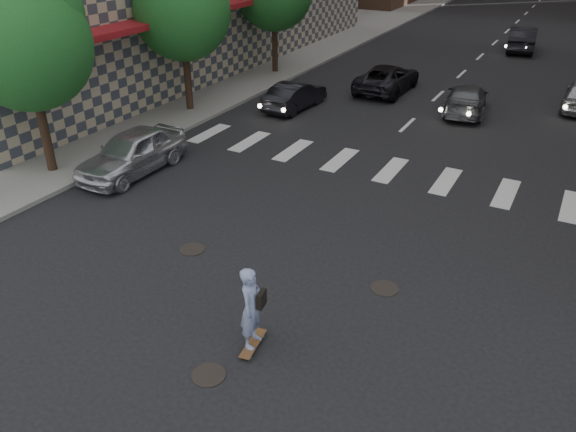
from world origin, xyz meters
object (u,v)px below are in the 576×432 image
at_px(tree_a, 29,39).
at_px(traffic_car_a, 295,96).
at_px(traffic_car_b, 466,99).
at_px(traffic_car_c, 387,78).
at_px(tree_b, 184,6).
at_px(traffic_car_e, 522,39).
at_px(silver_sedan, 132,152).
at_px(skateboarder, 252,308).

distance_m(tree_a, traffic_car_a, 11.99).
relative_size(traffic_car_b, traffic_car_c, 0.91).
height_order(tree_b, traffic_car_e, tree_b).
distance_m(tree_b, silver_sedan, 8.11).
bearing_deg(traffic_car_a, traffic_car_b, -151.64).
distance_m(silver_sedan, traffic_car_a, 9.38).
relative_size(tree_b, traffic_car_c, 1.35).
distance_m(silver_sedan, traffic_car_c, 14.81).
height_order(tree_b, silver_sedan, tree_b).
relative_size(tree_a, traffic_car_b, 1.49).
relative_size(traffic_car_a, traffic_car_b, 0.87).
bearing_deg(traffic_car_c, traffic_car_b, 160.57).
bearing_deg(traffic_car_e, traffic_car_b, 82.06).
height_order(tree_b, traffic_car_a, tree_b).
distance_m(traffic_car_a, traffic_car_c, 5.65).
bearing_deg(traffic_car_b, traffic_car_e, -98.38).
bearing_deg(traffic_car_a, traffic_car_c, -115.90).
distance_m(tree_b, traffic_car_b, 13.28).
relative_size(tree_b, skateboarder, 3.33).
distance_m(tree_a, skateboarder, 12.42).
bearing_deg(tree_b, traffic_car_c, 47.50).
xyz_separation_m(tree_b, traffic_car_a, (4.05, 2.55, -4.01)).
xyz_separation_m(silver_sedan, traffic_car_a, (1.60, 9.24, -0.13)).
relative_size(traffic_car_c, traffic_car_e, 1.03).
distance_m(traffic_car_b, traffic_car_e, 15.01).
bearing_deg(tree_b, silver_sedan, -69.85).
distance_m(skateboarder, traffic_car_a, 16.58).
distance_m(tree_b, traffic_car_a, 6.25).
relative_size(silver_sedan, traffic_car_c, 0.92).
bearing_deg(traffic_car_b, traffic_car_a, 17.03).
xyz_separation_m(tree_a, traffic_car_c, (6.84, 15.46, -3.97)).
distance_m(tree_a, silver_sedan, 4.78).
height_order(silver_sedan, traffic_car_a, silver_sedan).
relative_size(tree_a, tree_b, 1.00).
xyz_separation_m(skateboarder, traffic_car_c, (-4.17, 19.95, -0.36)).
height_order(silver_sedan, traffic_car_b, silver_sedan).
xyz_separation_m(tree_a, traffic_car_b, (11.23, 13.85, -4.00)).
bearing_deg(traffic_car_e, traffic_car_a, 60.86).
xyz_separation_m(tree_a, silver_sedan, (2.45, 1.31, -3.88)).
relative_size(tree_a, skateboarder, 3.33).
distance_m(tree_a, tree_b, 8.00).
distance_m(tree_a, traffic_car_e, 31.28).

